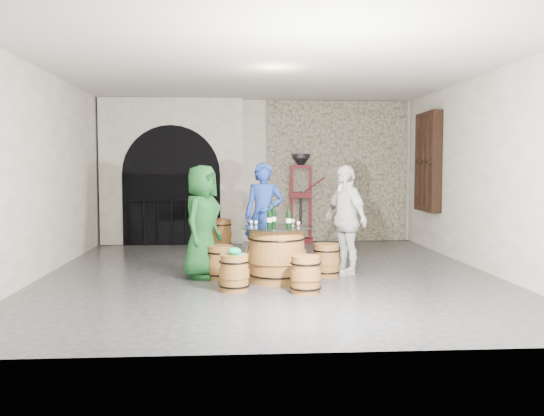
{
  "coord_description": "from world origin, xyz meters",
  "views": [
    {
      "loc": [
        -0.54,
        -9.08,
        1.68
      ],
      "look_at": [
        0.05,
        -0.12,
        1.05
      ],
      "focal_mm": 38.0,
      "sensor_mm": 36.0,
      "label": 1
    }
  ],
  "objects": [
    {
      "name": "tasting_glass_a",
      "position": [
        -0.23,
        -0.75,
        0.86
      ],
      "size": [
        0.05,
        0.05,
        0.1
      ],
      "primitive_type": null,
      "color": "#AE5E22",
      "rests_on": "barrel_table"
    },
    {
      "name": "ground",
      "position": [
        0.0,
        0.0,
        0.0
      ],
      "size": [
        8.0,
        8.0,
        0.0
      ],
      "primitive_type": "plane",
      "color": "#29292B",
      "rests_on": "ground"
    },
    {
      "name": "wall_right",
      "position": [
        3.5,
        0.0,
        1.6
      ],
      "size": [
        0.0,
        8.0,
        8.0
      ],
      "primitive_type": "plane",
      "rotation": [
        1.57,
        0.0,
        -1.57
      ],
      "color": "silver",
      "rests_on": "ground"
    },
    {
      "name": "control_box",
      "position": [
        2.05,
        3.86,
        1.35
      ],
      "size": [
        0.18,
        0.1,
        0.22
      ],
      "primitive_type": "cube",
      "color": "silver",
      "rests_on": "wall_back"
    },
    {
      "name": "person_white",
      "position": [
        1.19,
        -0.2,
        0.86
      ],
      "size": [
        0.79,
        1.09,
        1.72
      ],
      "primitive_type": "imported",
      "rotation": [
        0.0,
        0.0,
        -1.15
      ],
      "color": "silver",
      "rests_on": "ground"
    },
    {
      "name": "barrel_stool_right",
      "position": [
        0.88,
        -0.34,
        0.25
      ],
      "size": [
        0.42,
        0.42,
        0.51
      ],
      "color": "brown",
      "rests_on": "ground"
    },
    {
      "name": "shuttered_window",
      "position": [
        3.38,
        2.4,
        1.8
      ],
      "size": [
        0.23,
        1.1,
        2.0
      ],
      "color": "black",
      "rests_on": "wall_right"
    },
    {
      "name": "person_blue",
      "position": [
        -0.06,
        0.37,
        0.88
      ],
      "size": [
        0.71,
        0.53,
        1.77
      ],
      "primitive_type": "imported",
      "rotation": [
        0.0,
        0.0,
        -0.17
      ],
      "color": "navy",
      "rests_on": "ground"
    },
    {
      "name": "wine_bottle_left",
      "position": [
        -0.03,
        -0.71,
        0.95
      ],
      "size": [
        0.08,
        0.08,
        0.32
      ],
      "color": "black",
      "rests_on": "barrel_table"
    },
    {
      "name": "wine_bottle_center",
      "position": [
        0.24,
        -0.82,
        0.95
      ],
      "size": [
        0.08,
        0.08,
        0.32
      ],
      "color": "black",
      "rests_on": "barrel_table"
    },
    {
      "name": "barrel_stool_near_right",
      "position": [
        0.41,
        -1.51,
        0.25
      ],
      "size": [
        0.42,
        0.42,
        0.51
      ],
      "color": "brown",
      "rests_on": "ground"
    },
    {
      "name": "ceiling",
      "position": [
        0.0,
        0.0,
        3.2
      ],
      "size": [
        8.0,
        8.0,
        0.0
      ],
      "primitive_type": "plane",
      "rotation": [
        3.14,
        0.0,
        0.0
      ],
      "color": "beige",
      "rests_on": "wall_back"
    },
    {
      "name": "person_green",
      "position": [
        -1.04,
        -0.34,
        0.86
      ],
      "size": [
        0.84,
        0.99,
        1.72
      ],
      "primitive_type": "imported",
      "rotation": [
        0.0,
        0.0,
        1.16
      ],
      "color": "#12401A",
      "rests_on": "ground"
    },
    {
      "name": "tasting_glass_b",
      "position": [
        0.33,
        -0.59,
        0.86
      ],
      "size": [
        0.05,
        0.05,
        0.1
      ],
      "primitive_type": null,
      "color": "#AE5E22",
      "rests_on": "barrel_table"
    },
    {
      "name": "side_barrel",
      "position": [
        -0.83,
        2.93,
        0.3
      ],
      "size": [
        0.46,
        0.46,
        0.61
      ],
      "rotation": [
        0.0,
        0.0,
        0.41
      ],
      "color": "brown",
      "rests_on": "ground"
    },
    {
      "name": "corking_press",
      "position": [
        0.95,
        3.69,
        1.16
      ],
      "size": [
        0.83,
        0.51,
        1.99
      ],
      "rotation": [
        0.0,
        0.0,
        -0.14
      ],
      "color": "#540E12",
      "rests_on": "ground"
    },
    {
      "name": "wall_front",
      "position": [
        0.0,
        -4.0,
        1.6
      ],
      "size": [
        8.0,
        0.0,
        8.0
      ],
      "primitive_type": "plane",
      "rotation": [
        -1.57,
        0.0,
        0.0
      ],
      "color": "silver",
      "rests_on": "ground"
    },
    {
      "name": "barrel_table",
      "position": [
        0.08,
        -0.7,
        0.4
      ],
      "size": [
        1.06,
        1.06,
        0.81
      ],
      "color": "brown",
      "rests_on": "ground"
    },
    {
      "name": "tasting_glass_c",
      "position": [
        -0.05,
        -0.46,
        0.86
      ],
      "size": [
        0.05,
        0.05,
        0.1
      ],
      "primitive_type": null,
      "color": "#AE5E22",
      "rests_on": "barrel_table"
    },
    {
      "name": "wine_bottle_right",
      "position": [
        0.04,
        -0.54,
        0.95
      ],
      "size": [
        0.08,
        0.08,
        0.32
      ],
      "color": "black",
      "rests_on": "barrel_table"
    },
    {
      "name": "wall_left",
      "position": [
        -3.5,
        0.0,
        1.6
      ],
      "size": [
        0.0,
        8.0,
        8.0
      ],
      "primitive_type": "plane",
      "rotation": [
        1.57,
        0.0,
        1.57
      ],
      "color": "silver",
      "rests_on": "ground"
    },
    {
      "name": "tasting_glass_d",
      "position": [
        0.28,
        -0.54,
        0.86
      ],
      "size": [
        0.05,
        0.05,
        0.1
      ],
      "primitive_type": null,
      "color": "#AE5E22",
      "rests_on": "barrel_table"
    },
    {
      "name": "green_cap",
      "position": [
        -0.54,
        -1.32,
        0.55
      ],
      "size": [
        0.24,
        0.19,
        0.1
      ],
      "color": "#0E9C5C",
      "rests_on": "barrel_stool_near_left"
    },
    {
      "name": "barrel_stool_far",
      "position": [
        -0.03,
        0.17,
        0.25
      ],
      "size": [
        0.42,
        0.42,
        0.51
      ],
      "color": "brown",
      "rests_on": "ground"
    },
    {
      "name": "tasting_glass_e",
      "position": [
        0.37,
        -0.92,
        0.86
      ],
      "size": [
        0.05,
        0.05,
        0.1
      ],
      "primitive_type": null,
      "color": "#AE5E22",
      "rests_on": "barrel_table"
    },
    {
      "name": "tasting_glass_f",
      "position": [
        -0.3,
        -0.69,
        0.86
      ],
      "size": [
        0.05,
        0.05,
        0.1
      ],
      "primitive_type": null,
      "color": "#AE5E22",
      "rests_on": "barrel_table"
    },
    {
      "name": "barrel_stool_left",
      "position": [
        -0.76,
        -0.43,
        0.25
      ],
      "size": [
        0.42,
        0.42,
        0.51
      ],
      "color": "brown",
      "rests_on": "ground"
    },
    {
      "name": "arched_opening",
      "position": [
        -1.9,
        3.74,
        1.58
      ],
      "size": [
        3.1,
        0.6,
        3.19
      ],
      "color": "silver",
      "rests_on": "ground"
    },
    {
      "name": "stone_facing_panel",
      "position": [
        1.8,
        3.94,
        1.6
      ],
      "size": [
        3.2,
        0.12,
        3.18
      ],
      "primitive_type": "cube",
      "color": "#A09780",
      "rests_on": "ground"
    },
    {
      "name": "wall_back",
      "position": [
        0.0,
        4.0,
        1.6
      ],
      "size": [
        8.0,
        0.0,
        8.0
      ],
      "primitive_type": "plane",
      "rotation": [
        1.57,
        0.0,
        0.0
      ],
      "color": "silver",
      "rests_on": "ground"
    },
    {
      "name": "barrel_stool_near_left",
      "position": [
        -0.55,
        -1.32,
        0.25
      ],
      "size": [
        0.42,
        0.42,
        0.51
      ],
      "color": "brown",
      "rests_on": "ground"
    }
  ]
}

